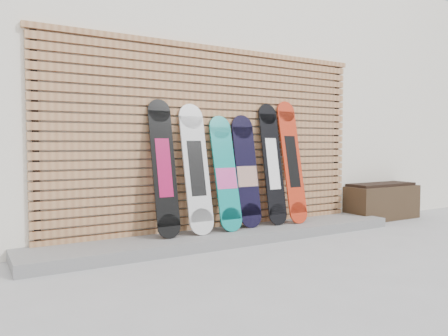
# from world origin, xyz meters

# --- Properties ---
(ground) EXTENTS (80.00, 80.00, 0.00)m
(ground) POSITION_xyz_m (0.00, 0.00, 0.00)
(ground) COLOR #98989B
(ground) RESTS_ON ground
(building) EXTENTS (12.00, 5.00, 3.60)m
(building) POSITION_xyz_m (0.50, 3.50, 1.80)
(building) COLOR white
(building) RESTS_ON ground
(concrete_step) EXTENTS (4.60, 0.70, 0.12)m
(concrete_step) POSITION_xyz_m (-0.15, 0.68, 0.06)
(concrete_step) COLOR slate
(concrete_step) RESTS_ON ground
(slat_wall) EXTENTS (4.26, 0.08, 2.29)m
(slat_wall) POSITION_xyz_m (-0.15, 0.97, 1.21)
(slat_wall) COLOR #A76F45
(slat_wall) RESTS_ON ground
(planter_box) EXTENTS (1.20, 0.50, 0.54)m
(planter_box) POSITION_xyz_m (2.63, 0.81, 0.27)
(planter_box) COLOR #312316
(planter_box) RESTS_ON ground
(snowboard_0) EXTENTS (0.26, 0.33, 1.51)m
(snowboard_0) POSITION_xyz_m (-0.91, 0.78, 0.87)
(snowboard_0) COLOR black
(snowboard_0) RESTS_ON concrete_step
(snowboard_1) EXTENTS (0.30, 0.35, 1.48)m
(snowboard_1) POSITION_xyz_m (-0.52, 0.77, 0.86)
(snowboard_1) COLOR silver
(snowboard_1) RESTS_ON concrete_step
(snowboard_2) EXTENTS (0.28, 0.35, 1.35)m
(snowboard_2) POSITION_xyz_m (-0.14, 0.77, 0.78)
(snowboard_2) COLOR #0D847F
(snowboard_2) RESTS_ON concrete_step
(snowboard_3) EXTENTS (0.30, 0.28, 1.37)m
(snowboard_3) POSITION_xyz_m (0.18, 0.81, 0.79)
(snowboard_3) COLOR black
(snowboard_3) RESTS_ON concrete_step
(snowboard_4) EXTENTS (0.27, 0.30, 1.53)m
(snowboard_4) POSITION_xyz_m (0.57, 0.79, 0.88)
(snowboard_4) COLOR black
(snowboard_4) RESTS_ON concrete_step
(snowboard_5) EXTENTS (0.27, 0.35, 1.57)m
(snowboard_5) POSITION_xyz_m (0.87, 0.77, 0.90)
(snowboard_5) COLOR red
(snowboard_5) RESTS_ON concrete_step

